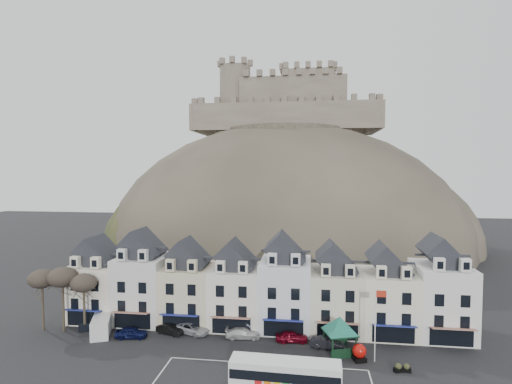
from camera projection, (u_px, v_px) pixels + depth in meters
coach_bay_markings at (263, 382)px, 40.71m from camera, size 22.00×7.50×0.01m
townhouse_terrace at (262, 288)px, 55.22m from camera, size 54.40×9.35×11.80m
castle_hill at (289, 249)px, 107.80m from camera, size 100.00×76.00×68.00m
castle at (288, 104)px, 112.53m from camera, size 50.20×22.20×22.00m
tree_left_far at (42, 279)px, 53.57m from camera, size 3.61×3.61×8.24m
tree_left_mid at (63, 278)px, 53.15m from camera, size 3.78×3.78×8.64m
tree_left_near at (84, 283)px, 52.79m from camera, size 3.43×3.43×7.84m
bus at (285, 374)px, 38.93m from camera, size 10.91×2.86×3.06m
bus_shelter at (340, 325)px, 46.83m from camera, size 6.60×6.60×4.40m
red_buoy at (359, 352)px, 45.06m from camera, size 1.65×1.65×1.94m
flagpole at (376, 320)px, 44.70m from camera, size 1.22×0.13×8.41m
white_van at (102, 326)px, 52.36m from camera, size 3.89×5.48×2.30m
planter_west at (406, 368)px, 42.61m from camera, size 0.97×0.65×0.93m
planter_east at (398, 368)px, 42.63m from camera, size 1.08×0.82×0.97m
car_navy at (131, 333)px, 51.21m from camera, size 4.27×2.26×1.38m
car_black at (170, 329)px, 52.48m from camera, size 4.05×2.52×1.26m
car_silver at (192, 328)px, 52.72m from camera, size 5.36×3.82×1.38m
car_white at (243, 333)px, 51.16m from camera, size 4.64×2.33×1.29m
car_maroon at (292, 337)px, 50.02m from camera, size 4.18×2.04×1.37m
car_charcoal at (328, 343)px, 48.14m from camera, size 4.36×2.40×1.36m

